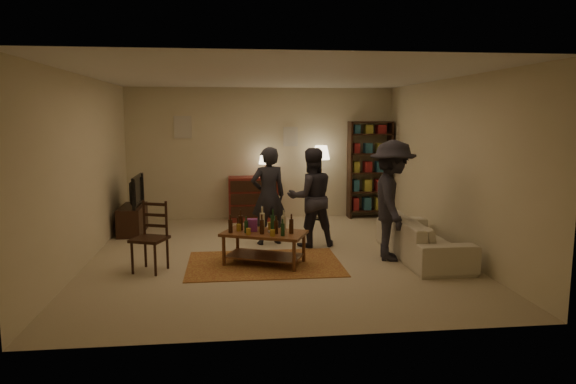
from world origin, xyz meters
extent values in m
plane|color=#C6B793|center=(0.00, 0.00, 0.00)|extent=(6.00, 6.00, 0.00)
plane|color=beige|center=(0.00, 3.00, 1.35)|extent=(5.50, 0.00, 5.50)
plane|color=beige|center=(-2.75, 0.00, 1.35)|extent=(0.00, 6.00, 6.00)
plane|color=beige|center=(2.75, 0.00, 1.35)|extent=(0.00, 6.00, 6.00)
plane|color=beige|center=(0.00, -3.00, 1.35)|extent=(5.50, 0.00, 5.50)
plane|color=white|center=(0.00, 0.00, 2.70)|extent=(6.00, 6.00, 0.00)
cube|color=beige|center=(-1.60, 2.98, 1.90)|extent=(0.35, 0.03, 0.45)
cube|color=beige|center=(0.60, 2.98, 1.70)|extent=(0.30, 0.03, 0.40)
cube|color=maroon|center=(-0.19, -0.48, 0.01)|extent=(2.20, 1.50, 0.01)
cube|color=brown|center=(-0.19, -0.48, 0.45)|extent=(1.32, 1.04, 0.04)
cube|color=brown|center=(-0.19, -0.48, 0.13)|extent=(1.18, 0.91, 0.02)
cylinder|color=brown|center=(-0.77, -0.51, 0.22)|extent=(0.05, 0.05, 0.43)
cylinder|color=brown|center=(0.18, -0.92, 0.22)|extent=(0.05, 0.05, 0.43)
cylinder|color=brown|center=(-0.57, -0.04, 0.22)|extent=(0.05, 0.05, 0.43)
cylinder|color=brown|center=(0.39, -0.45, 0.22)|extent=(0.05, 0.05, 0.43)
cylinder|color=#AF8828|center=(-0.55, -0.36, 0.52)|extent=(0.07, 0.07, 0.10)
cylinder|color=#AF8828|center=(-0.42, -0.61, 0.52)|extent=(0.07, 0.07, 0.09)
cylinder|color=#AF8828|center=(-0.09, -0.32, 0.53)|extent=(0.07, 0.07, 0.11)
cylinder|color=#AF8828|center=(-0.10, -0.74, 0.52)|extent=(0.07, 0.07, 0.09)
cylinder|color=#AF8828|center=(0.20, -0.48, 0.52)|extent=(0.07, 0.07, 0.10)
cylinder|color=#AF8828|center=(-0.24, -0.48, 0.51)|extent=(0.06, 0.06, 0.08)
cube|color=#853491|center=(-0.35, -0.39, 0.56)|extent=(0.15, 0.10, 0.18)
cylinder|color=gray|center=(-0.09, -0.54, 0.49)|extent=(0.12, 0.12, 0.03)
cube|color=black|center=(-1.78, -0.65, 0.45)|extent=(0.55, 0.55, 0.04)
cylinder|color=black|center=(-2.00, -0.74, 0.22)|extent=(0.04, 0.04, 0.44)
cylinder|color=black|center=(-1.68, -0.87, 0.22)|extent=(0.04, 0.04, 0.44)
cylinder|color=black|center=(-1.87, -0.42, 0.22)|extent=(0.04, 0.04, 0.44)
cylinder|color=black|center=(-1.55, -0.55, 0.22)|extent=(0.04, 0.04, 0.44)
cube|color=black|center=(-1.71, -0.49, 0.73)|extent=(0.33, 0.15, 0.51)
cube|color=black|center=(-2.45, 1.80, 0.25)|extent=(0.40, 1.00, 0.50)
imported|color=black|center=(-2.43, 1.80, 0.78)|extent=(0.13, 0.97, 0.56)
cube|color=maroon|center=(-0.20, 2.72, 0.45)|extent=(1.00, 0.48, 0.90)
cube|color=black|center=(-0.20, 2.47, 0.22)|extent=(0.92, 0.02, 0.22)
cube|color=black|center=(-0.20, 2.47, 0.48)|extent=(0.92, 0.02, 0.22)
cube|color=black|center=(-0.20, 2.47, 0.74)|extent=(0.92, 0.02, 0.22)
cylinder|color=black|center=(0.05, 2.72, 0.92)|extent=(0.12, 0.12, 0.04)
cylinder|color=black|center=(0.05, 2.72, 1.05)|extent=(0.02, 0.02, 0.22)
cone|color=#FFE5B2|center=(0.05, 2.72, 1.26)|extent=(0.26, 0.26, 0.20)
cube|color=black|center=(1.82, 2.78, 1.00)|extent=(0.04, 0.34, 2.00)
cube|color=black|center=(2.68, 2.78, 1.00)|extent=(0.04, 0.34, 2.00)
cube|color=black|center=(2.25, 2.78, 0.15)|extent=(0.90, 0.34, 0.03)
cube|color=black|center=(2.25, 2.78, 0.55)|extent=(0.90, 0.34, 0.03)
cube|color=black|center=(2.25, 2.78, 0.95)|extent=(0.90, 0.34, 0.03)
cube|color=black|center=(2.25, 2.78, 1.35)|extent=(0.90, 0.34, 0.03)
cube|color=black|center=(2.25, 2.78, 1.75)|extent=(0.90, 0.34, 0.03)
cube|color=black|center=(2.25, 2.78, 2.00)|extent=(0.90, 0.34, 0.03)
cube|color=maroon|center=(1.95, 2.78, 0.29)|extent=(0.12, 0.22, 0.26)
cube|color=#255B71|center=(2.20, 2.78, 0.29)|extent=(0.15, 0.22, 0.26)
cube|color=#9E9A34|center=(2.47, 2.78, 0.29)|extent=(0.18, 0.22, 0.26)
cube|color=#255B71|center=(1.95, 2.78, 0.69)|extent=(0.12, 0.22, 0.24)
cube|color=#9E9A34|center=(2.20, 2.78, 0.69)|extent=(0.15, 0.22, 0.24)
cube|color=maroon|center=(2.47, 2.78, 0.69)|extent=(0.18, 0.22, 0.24)
cube|color=#9E9A34|center=(1.95, 2.78, 1.07)|extent=(0.12, 0.22, 0.22)
cube|color=maroon|center=(2.20, 2.78, 1.07)|extent=(0.15, 0.22, 0.22)
cube|color=#255B71|center=(2.47, 2.78, 1.07)|extent=(0.18, 0.22, 0.22)
cube|color=maroon|center=(1.95, 2.78, 1.47)|extent=(0.12, 0.22, 0.20)
cube|color=#255B71|center=(2.20, 2.78, 1.47)|extent=(0.15, 0.22, 0.20)
cube|color=#9E9A34|center=(2.47, 2.78, 1.47)|extent=(0.18, 0.22, 0.20)
cube|color=#255B71|center=(1.95, 2.78, 1.85)|extent=(0.12, 0.22, 0.18)
cube|color=#9E9A34|center=(2.20, 2.78, 1.85)|extent=(0.15, 0.22, 0.18)
cube|color=maroon|center=(2.47, 2.78, 1.85)|extent=(0.18, 0.22, 0.18)
cylinder|color=black|center=(1.19, 2.65, 0.01)|extent=(0.28, 0.28, 0.03)
cylinder|color=black|center=(1.19, 2.65, 0.67)|extent=(0.03, 0.03, 1.34)
cone|color=#FFE5B2|center=(1.19, 2.65, 1.39)|extent=(0.36, 0.36, 0.28)
imported|color=beige|center=(2.20, -0.40, 0.30)|extent=(0.81, 2.08, 0.61)
imported|color=#222229|center=(-0.04, 0.72, 0.81)|extent=(0.67, 0.51, 1.62)
imported|color=#2B2A32|center=(0.64, 0.51, 0.81)|extent=(0.87, 0.72, 1.62)
imported|color=#24232A|center=(1.70, -0.42, 0.89)|extent=(0.88, 1.26, 1.78)
camera|label=1|loc=(-0.68, -7.65, 2.11)|focal=32.00mm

